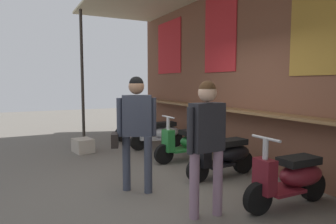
{
  "coord_description": "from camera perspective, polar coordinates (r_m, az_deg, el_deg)",
  "views": [
    {
      "loc": [
        4.03,
        -2.14,
        1.63
      ],
      "look_at": [
        -2.02,
        0.98,
        0.97
      ],
      "focal_mm": 32.04,
      "sensor_mm": 36.0,
      "label": 1
    }
  ],
  "objects": [
    {
      "name": "shopper_with_handbag",
      "position": [
        4.45,
        -6.16,
        -1.86
      ],
      "size": [
        0.42,
        0.68,
        1.72
      ],
      "rotation": [
        0.0,
        0.0,
        -0.34
      ],
      "color": "#383D4C",
      "rests_on": "ground_plane"
    },
    {
      "name": "shopper_browsing",
      "position": [
        3.61,
        7.4,
        -4.21
      ],
      "size": [
        0.23,
        0.57,
        1.66
      ],
      "rotation": [
        0.0,
        0.0,
        3.21
      ],
      "color": "gray",
      "rests_on": "ground_plane"
    },
    {
      "name": "scooter_black",
      "position": [
        5.33,
        10.83,
        -8.0
      ],
      "size": [
        0.46,
        1.4,
        0.97
      ],
      "rotation": [
        0.0,
        0.0,
        -1.53
      ],
      "color": "black",
      "rests_on": "ground_plane"
    },
    {
      "name": "market_stall_facade",
      "position": [
        5.67,
        17.59,
        9.82
      ],
      "size": [
        10.56,
        2.68,
        3.69
      ],
      "color": "brown",
      "rests_on": "ground_plane"
    },
    {
      "name": "scooter_green",
      "position": [
        6.33,
        3.86,
        -5.76
      ],
      "size": [
        0.46,
        1.4,
        0.97
      ],
      "rotation": [
        0.0,
        0.0,
        -1.54
      ],
      "color": "#237533",
      "rests_on": "ground_plane"
    },
    {
      "name": "merchandise_crate",
      "position": [
        7.38,
        -15.86,
        -6.15
      ],
      "size": [
        0.56,
        0.48,
        0.32
      ],
      "primitive_type": "cube",
      "rotation": [
        0.0,
        0.0,
        0.17
      ],
      "color": "#B2A899",
      "rests_on": "ground_plane"
    },
    {
      "name": "scooter_maroon",
      "position": [
        4.36,
        22.5,
        -11.41
      ],
      "size": [
        0.46,
        1.4,
        0.97
      ],
      "rotation": [
        0.0,
        0.0,
        -1.59
      ],
      "color": "maroon",
      "rests_on": "ground_plane"
    },
    {
      "name": "ground_plane",
      "position": [
        4.84,
        0.62,
        -14.11
      ],
      "size": [
        29.57,
        29.57,
        0.0
      ],
      "primitive_type": "plane",
      "color": "#605B54"
    },
    {
      "name": "scooter_silver",
      "position": [
        7.5,
        -1.52,
        -3.97
      ],
      "size": [
        0.46,
        1.4,
        0.97
      ],
      "rotation": [
        0.0,
        0.0,
        -1.6
      ],
      "color": "#B2B5BA",
      "rests_on": "ground_plane"
    },
    {
      "name": "scooter_orange",
      "position": [
        8.68,
        -5.25,
        -2.69
      ],
      "size": [
        0.48,
        1.4,
        0.97
      ],
      "rotation": [
        0.0,
        0.0,
        -1.51
      ],
      "color": "orange",
      "rests_on": "ground_plane"
    }
  ]
}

